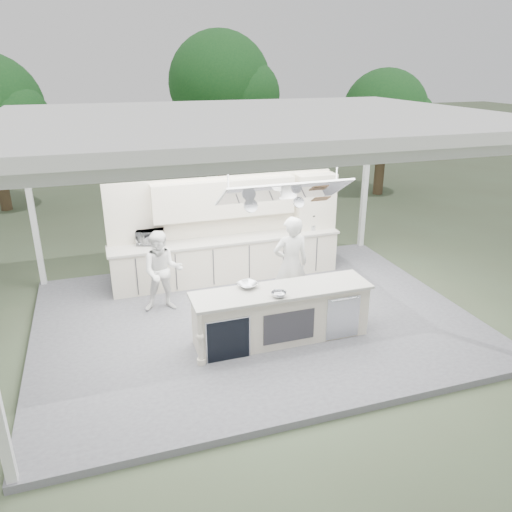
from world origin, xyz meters
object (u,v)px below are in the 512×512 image
object	(u,v)px
back_counter	(228,258)
head_chef	(291,265)
sous_chef	(163,272)
demo_island	(280,315)

from	to	relation	value
back_counter	head_chef	xyz separation A→B (m)	(0.75, -1.83, 0.47)
head_chef	sous_chef	distance (m)	2.44
sous_chef	head_chef	bearing A→B (deg)	-11.03
head_chef	sous_chef	world-z (taller)	head_chef
demo_island	sous_chef	bearing A→B (deg)	134.70
demo_island	back_counter	xyz separation A→B (m)	(-0.18, 2.81, 0.00)
back_counter	sous_chef	bearing A→B (deg)	-146.03
back_counter	sous_chef	size ratio (longest dim) A/B	3.17
demo_island	sous_chef	world-z (taller)	sous_chef
head_chef	sous_chef	bearing A→B (deg)	-15.32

